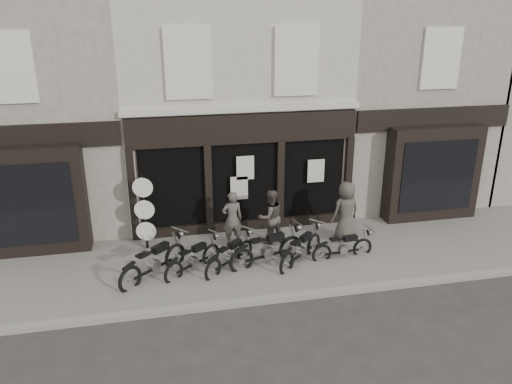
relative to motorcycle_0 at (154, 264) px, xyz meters
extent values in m
plane|color=#2D2B28|center=(2.93, -0.47, -0.45)|extent=(90.00, 90.00, 0.00)
cube|color=slate|center=(2.93, 0.43, -0.39)|extent=(30.00, 4.20, 0.12)
cube|color=gray|center=(2.93, -1.72, -0.38)|extent=(30.00, 0.25, 0.13)
cube|color=beige|center=(2.93, 5.53, 3.65)|extent=(7.20, 6.00, 8.20)
cube|color=black|center=(2.93, 2.45, 3.00)|extent=(7.10, 0.18, 0.90)
cube|color=black|center=(2.93, 2.51, 1.05)|extent=(6.50, 0.10, 2.95)
cube|color=black|center=(2.93, 2.44, -0.23)|extent=(7.10, 0.20, 0.44)
cube|color=beige|center=(2.93, 2.48, 3.60)|extent=(7.30, 0.22, 0.18)
cube|color=silver|center=(1.33, 2.48, 4.95)|extent=(1.35, 0.12, 2.00)
cube|color=black|center=(1.33, 2.51, 4.95)|extent=(1.05, 0.06, 1.70)
cube|color=silver|center=(4.53, 2.48, 4.95)|extent=(1.35, 0.12, 2.00)
cube|color=black|center=(4.53, 2.51, 4.95)|extent=(1.05, 0.06, 1.70)
cube|color=black|center=(-0.52, 2.43, 1.10)|extent=(0.22, 0.22, 3.00)
cube|color=black|center=(1.78, 2.43, 1.10)|extent=(0.22, 0.22, 3.00)
cube|color=black|center=(4.08, 2.43, 1.10)|extent=(0.22, 0.22, 3.00)
cube|color=black|center=(6.38, 2.43, 1.10)|extent=(0.22, 0.22, 3.00)
cube|color=beige|center=(2.93, 2.33, 1.80)|extent=(0.55, 0.04, 0.75)
cube|color=beige|center=(5.23, 2.33, 1.55)|extent=(0.55, 0.04, 0.75)
cube|color=beige|center=(2.73, 2.33, 1.15)|extent=(0.55, 0.04, 0.75)
cube|color=#9E9886|center=(-3.42, 5.53, 3.65)|extent=(5.50, 6.00, 8.20)
cube|color=black|center=(-3.42, 2.18, 1.25)|extent=(3.20, 0.70, 3.20)
cube|color=black|center=(-3.42, 1.83, 1.25)|extent=(2.60, 0.06, 2.40)
cube|color=black|center=(-3.42, 2.48, 3.05)|extent=(5.40, 0.16, 0.70)
cube|color=silver|center=(-3.42, 2.49, 4.95)|extent=(1.30, 0.10, 1.90)
cube|color=black|center=(-3.42, 2.52, 4.95)|extent=(1.00, 0.06, 1.60)
cube|color=#9E9886|center=(9.28, 5.53, 3.65)|extent=(5.50, 6.00, 8.20)
cube|color=black|center=(9.28, 2.18, 1.25)|extent=(3.20, 0.70, 3.20)
cube|color=black|center=(9.28, 1.83, 1.25)|extent=(2.60, 0.06, 2.40)
cube|color=black|center=(9.28, 2.48, 3.05)|extent=(5.40, 0.16, 0.70)
cube|color=silver|center=(9.28, 2.49, 4.95)|extent=(1.30, 0.10, 1.90)
cube|color=black|center=(9.28, 2.52, 4.95)|extent=(1.00, 0.06, 1.60)
torus|color=black|center=(0.57, 0.51, -0.08)|extent=(0.63, 0.57, 0.75)
torus|color=black|center=(-0.62, -0.55, -0.08)|extent=(0.63, 0.57, 0.75)
cube|color=black|center=(-0.02, -0.02, -0.12)|extent=(1.02, 0.91, 0.07)
cube|color=gray|center=(-0.01, -0.01, -0.03)|extent=(0.33, 0.32, 0.29)
cube|color=black|center=(0.19, 0.17, 0.39)|extent=(0.50, 0.48, 0.19)
cube|color=black|center=(-0.27, -0.24, 0.43)|extent=(0.39, 0.38, 0.07)
cylinder|color=gray|center=(0.76, 0.67, 0.65)|extent=(0.45, 0.50, 0.04)
torus|color=black|center=(1.58, 0.49, -0.13)|extent=(0.56, 0.46, 0.65)
torus|color=black|center=(0.49, -0.35, -0.13)|extent=(0.56, 0.46, 0.65)
cube|color=black|center=(1.03, 0.07, -0.17)|extent=(0.92, 0.73, 0.06)
cube|color=gray|center=(1.05, 0.09, -0.09)|extent=(0.28, 0.27, 0.25)
cube|color=black|center=(1.23, 0.22, 0.27)|extent=(0.44, 0.39, 0.16)
cube|color=black|center=(0.81, -0.10, 0.31)|extent=(0.34, 0.32, 0.06)
cylinder|color=gray|center=(1.75, 0.62, 0.50)|extent=(0.36, 0.46, 0.03)
torus|color=black|center=(2.56, 0.51, -0.12)|extent=(0.54, 0.50, 0.65)
torus|color=black|center=(1.52, -0.42, -0.12)|extent=(0.54, 0.50, 0.65)
cube|color=black|center=(2.04, 0.05, -0.16)|extent=(0.88, 0.80, 0.06)
cube|color=gray|center=(2.05, 0.06, -0.09)|extent=(0.29, 0.28, 0.25)
cube|color=black|center=(2.23, 0.21, 0.28)|extent=(0.44, 0.42, 0.16)
cube|color=black|center=(1.83, -0.15, 0.32)|extent=(0.34, 0.34, 0.06)
cylinder|color=gray|center=(2.71, 0.65, 0.51)|extent=(0.40, 0.44, 0.03)
torus|color=black|center=(3.86, 0.33, -0.07)|extent=(0.75, 0.33, 0.75)
torus|color=black|center=(2.34, -0.17, -0.07)|extent=(0.75, 0.33, 0.75)
cube|color=black|center=(3.10, 0.08, -0.12)|extent=(1.27, 0.46, 0.07)
cube|color=gray|center=(3.12, 0.09, -0.03)|extent=(0.31, 0.27, 0.29)
cube|color=black|center=(3.38, 0.17, 0.39)|extent=(0.54, 0.34, 0.19)
cube|color=black|center=(2.79, -0.02, 0.43)|extent=(0.38, 0.31, 0.07)
cylinder|color=gray|center=(4.10, 0.41, 0.66)|extent=(0.24, 0.62, 0.04)
torus|color=black|center=(4.62, 0.48, -0.11)|extent=(0.57, 0.53, 0.68)
torus|color=black|center=(3.54, -0.50, -0.11)|extent=(0.57, 0.53, 0.68)
cube|color=black|center=(4.08, -0.01, -0.15)|extent=(0.92, 0.84, 0.06)
cube|color=gray|center=(4.09, 0.00, -0.07)|extent=(0.30, 0.30, 0.26)
cube|color=black|center=(4.27, 0.16, 0.31)|extent=(0.46, 0.44, 0.17)
cube|color=black|center=(3.85, -0.22, 0.35)|extent=(0.36, 0.35, 0.06)
cylinder|color=gray|center=(4.78, 0.62, 0.55)|extent=(0.42, 0.46, 0.04)
torus|color=black|center=(5.97, 0.04, -0.15)|extent=(0.61, 0.14, 0.61)
torus|color=black|center=(4.68, -0.09, -0.15)|extent=(0.61, 0.14, 0.61)
cube|color=black|center=(5.32, -0.03, -0.18)|extent=(1.06, 0.15, 0.05)
cube|color=gray|center=(5.34, -0.02, -0.11)|extent=(0.23, 0.18, 0.23)
cube|color=black|center=(5.55, 0.00, 0.23)|extent=(0.42, 0.19, 0.15)
cube|color=black|center=(5.06, -0.05, 0.26)|extent=(0.28, 0.20, 0.05)
cylinder|color=gray|center=(6.16, 0.06, 0.44)|extent=(0.08, 0.52, 0.03)
imported|color=#4A443C|center=(2.35, 1.39, 0.53)|extent=(0.66, 0.46, 1.71)
imported|color=#474039|center=(3.51, 1.33, 0.52)|extent=(0.96, 0.83, 1.70)
imported|color=#423E37|center=(5.82, 1.08, 0.61)|extent=(1.03, 0.80, 1.87)
cylinder|color=black|center=(-0.19, 1.72, -0.41)|extent=(0.38, 0.38, 0.06)
cylinder|color=black|center=(-0.19, 1.72, 0.77)|extent=(0.07, 0.07, 2.43)
cylinder|color=black|center=(-0.19, 1.69, 1.61)|extent=(0.59, 0.14, 0.59)
cylinder|color=silver|center=(-0.19, 1.67, 1.61)|extent=(0.59, 0.10, 0.59)
cylinder|color=black|center=(-0.19, 1.69, 0.93)|extent=(0.59, 0.14, 0.59)
cylinder|color=silver|center=(-0.19, 1.67, 0.93)|extent=(0.59, 0.10, 0.59)
cylinder|color=black|center=(-0.19, 1.69, 0.24)|extent=(0.59, 0.14, 0.59)
cylinder|color=silver|center=(-0.19, 1.67, 0.24)|extent=(0.59, 0.10, 0.59)
camera|label=1|loc=(0.21, -12.16, 6.39)|focal=35.00mm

